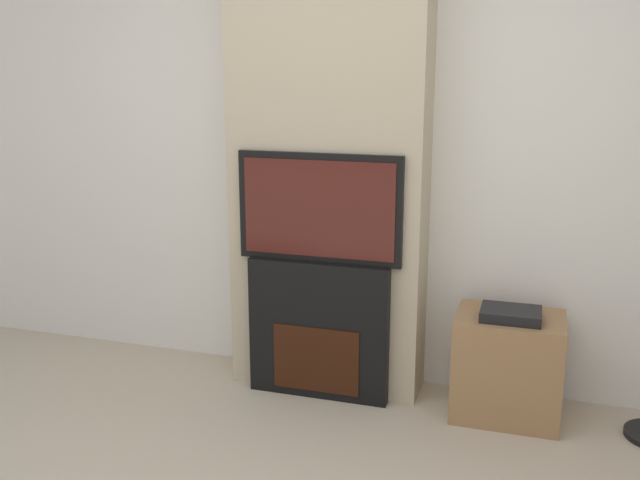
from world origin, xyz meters
TOP-DOWN VIEW (x-y plane):
  - wall_back at (0.00, 2.03)m, footprint 6.00×0.06m
  - chimney_breast at (0.00, 1.85)m, footprint 1.00×0.30m
  - fireplace at (0.00, 1.69)m, footprint 0.74×0.15m
  - television at (0.00, 1.69)m, footprint 0.84×0.07m
  - media_stand at (0.95, 1.74)m, footprint 0.51×0.39m

SIDE VIEW (x-z plane):
  - media_stand at x=0.95m, z-range -0.02..0.55m
  - fireplace at x=0.00m, z-range 0.00..0.72m
  - television at x=0.00m, z-range 0.73..1.28m
  - wall_back at x=0.00m, z-range 0.00..2.70m
  - chimney_breast at x=0.00m, z-range 0.00..2.70m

